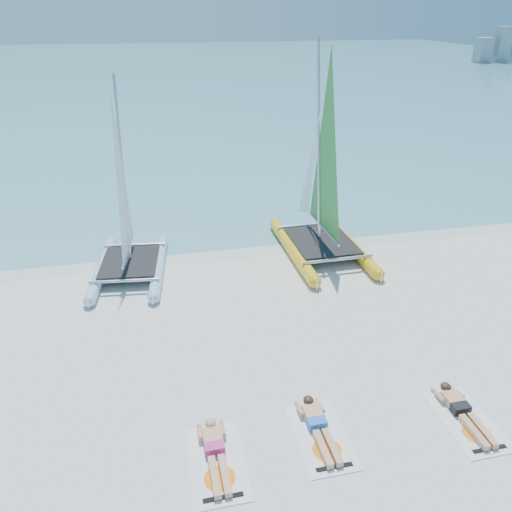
{
  "coord_description": "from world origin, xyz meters",
  "views": [
    {
      "loc": [
        -2.92,
        -9.82,
        7.47
      ],
      "look_at": [
        -0.49,
        1.2,
        1.84
      ],
      "focal_mm": 35.0,
      "sensor_mm": 36.0,
      "label": 1
    }
  ],
  "objects_px": {
    "towel_b": "(321,436)",
    "towel_c": "(466,421)",
    "catamaran_yellow": "(320,186)",
    "sunbather_a": "(215,450)",
    "catamaran_blue": "(125,218)",
    "towel_a": "(217,463)",
    "sunbather_c": "(462,410)",
    "sunbather_b": "(318,425)"
  },
  "relations": [
    {
      "from": "catamaran_yellow",
      "to": "sunbather_a",
      "type": "xyz_separation_m",
      "value": [
        -4.76,
        -8.3,
        -2.07
      ]
    },
    {
      "from": "catamaran_yellow",
      "to": "towel_a",
      "type": "height_order",
      "value": "catamaran_yellow"
    },
    {
      "from": "catamaran_yellow",
      "to": "sunbather_c",
      "type": "height_order",
      "value": "catamaran_yellow"
    },
    {
      "from": "towel_b",
      "to": "sunbather_c",
      "type": "distance_m",
      "value": 3.01
    },
    {
      "from": "catamaran_yellow",
      "to": "sunbather_c",
      "type": "bearing_deg",
      "value": -88.58
    },
    {
      "from": "towel_b",
      "to": "sunbather_c",
      "type": "height_order",
      "value": "sunbather_c"
    },
    {
      "from": "catamaran_yellow",
      "to": "sunbather_c",
      "type": "distance_m",
      "value": 8.61
    },
    {
      "from": "towel_a",
      "to": "catamaran_yellow",
      "type": "bearing_deg",
      "value": 60.72
    },
    {
      "from": "catamaran_yellow",
      "to": "towel_a",
      "type": "xyz_separation_m",
      "value": [
        -4.76,
        -8.49,
        -2.17
      ]
    },
    {
      "from": "towel_b",
      "to": "sunbather_b",
      "type": "bearing_deg",
      "value": 90.0
    },
    {
      "from": "catamaran_yellow",
      "to": "towel_b",
      "type": "xyz_separation_m",
      "value": [
        -2.7,
        -8.31,
        -2.17
      ]
    },
    {
      "from": "towel_a",
      "to": "sunbather_a",
      "type": "xyz_separation_m",
      "value": [
        0.0,
        0.19,
        0.11
      ]
    },
    {
      "from": "sunbather_b",
      "to": "towel_c",
      "type": "distance_m",
      "value": 3.04
    },
    {
      "from": "sunbather_c",
      "to": "towel_b",
      "type": "bearing_deg",
      "value": 179.12
    },
    {
      "from": "towel_a",
      "to": "towel_b",
      "type": "bearing_deg",
      "value": 5.17
    },
    {
      "from": "catamaran_yellow",
      "to": "towel_b",
      "type": "bearing_deg",
      "value": -108.67
    },
    {
      "from": "towel_a",
      "to": "sunbather_b",
      "type": "height_order",
      "value": "sunbather_b"
    },
    {
      "from": "sunbather_a",
      "to": "towel_c",
      "type": "distance_m",
      "value": 5.08
    },
    {
      "from": "catamaran_yellow",
      "to": "towel_a",
      "type": "relative_size",
      "value": 3.75
    },
    {
      "from": "catamaran_blue",
      "to": "sunbather_c",
      "type": "distance_m",
      "value": 10.42
    },
    {
      "from": "towel_b",
      "to": "sunbather_b",
      "type": "height_order",
      "value": "sunbather_b"
    },
    {
      "from": "towel_b",
      "to": "towel_c",
      "type": "relative_size",
      "value": 1.0
    },
    {
      "from": "towel_a",
      "to": "towel_c",
      "type": "relative_size",
      "value": 1.0
    },
    {
      "from": "sunbather_a",
      "to": "towel_c",
      "type": "bearing_deg",
      "value": -2.75
    },
    {
      "from": "towel_c",
      "to": "sunbather_c",
      "type": "height_order",
      "value": "sunbather_c"
    },
    {
      "from": "sunbather_a",
      "to": "towel_a",
      "type": "bearing_deg",
      "value": -90.0
    },
    {
      "from": "towel_b",
      "to": "sunbather_b",
      "type": "xyz_separation_m",
      "value": [
        0.0,
        0.19,
        0.11
      ]
    },
    {
      "from": "sunbather_c",
      "to": "sunbather_b",
      "type": "bearing_deg",
      "value": 175.46
    },
    {
      "from": "catamaran_blue",
      "to": "towel_c",
      "type": "xyz_separation_m",
      "value": [
        6.63,
        -8.06,
        -1.78
      ]
    },
    {
      "from": "catamaran_yellow",
      "to": "sunbather_b",
      "type": "bearing_deg",
      "value": -109.07
    },
    {
      "from": "catamaran_yellow",
      "to": "towel_a",
      "type": "bearing_deg",
      "value": -119.97
    },
    {
      "from": "catamaran_blue",
      "to": "towel_a",
      "type": "xyz_separation_m",
      "value": [
        1.56,
        -8.01,
        -1.78
      ]
    },
    {
      "from": "towel_a",
      "to": "sunbather_c",
      "type": "relative_size",
      "value": 1.07
    },
    {
      "from": "catamaran_blue",
      "to": "catamaran_yellow",
      "type": "bearing_deg",
      "value": 11.07
    },
    {
      "from": "catamaran_yellow",
      "to": "sunbather_a",
      "type": "relative_size",
      "value": 4.02
    },
    {
      "from": "sunbather_c",
      "to": "sunbather_a",
      "type": "bearing_deg",
      "value": 179.42
    },
    {
      "from": "catamaran_blue",
      "to": "sunbather_b",
      "type": "distance_m",
      "value": 8.61
    },
    {
      "from": "towel_b",
      "to": "catamaran_yellow",
      "type": "bearing_deg",
      "value": 72.02
    },
    {
      "from": "sunbather_a",
      "to": "towel_b",
      "type": "height_order",
      "value": "sunbather_a"
    },
    {
      "from": "towel_a",
      "to": "towel_c",
      "type": "bearing_deg",
      "value": -0.58
    },
    {
      "from": "sunbather_a",
      "to": "towel_c",
      "type": "height_order",
      "value": "sunbather_a"
    },
    {
      "from": "sunbather_a",
      "to": "sunbather_b",
      "type": "distance_m",
      "value": 2.07
    }
  ]
}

